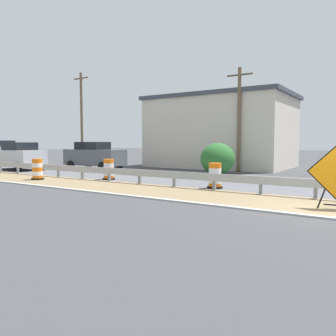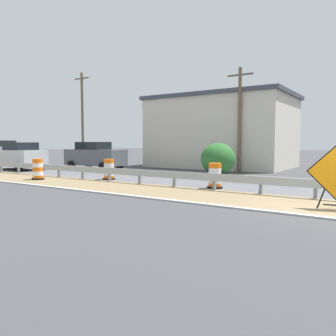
% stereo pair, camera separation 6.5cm
% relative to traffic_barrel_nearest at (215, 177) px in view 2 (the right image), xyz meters
% --- Properties ---
extents(ground_plane, '(160.00, 160.00, 0.00)m').
position_rel_traffic_barrel_nearest_xyz_m(ground_plane, '(-2.53, -4.78, -0.51)').
color(ground_plane, '#3D3D3F').
extents(median_dirt_strip, '(3.38, 120.00, 0.01)m').
position_rel_traffic_barrel_nearest_xyz_m(median_dirt_strip, '(-2.04, -4.78, -0.50)').
color(median_dirt_strip, '#7F6B4C').
rests_on(median_dirt_strip, ground).
extents(curb_near_edge, '(0.20, 120.00, 0.11)m').
position_rel_traffic_barrel_nearest_xyz_m(curb_near_edge, '(-3.83, -4.78, -0.50)').
color(curb_near_edge, '#ADADA8').
rests_on(curb_near_edge, ground).
extents(guardrail_median, '(0.18, 42.01, 0.71)m').
position_rel_traffic_barrel_nearest_xyz_m(guardrail_median, '(-0.59, -2.23, 0.01)').
color(guardrail_median, '#999EA3').
rests_on(guardrail_median, ground).
extents(traffic_barrel_nearest, '(0.69, 0.69, 1.12)m').
position_rel_traffic_barrel_nearest_xyz_m(traffic_barrel_nearest, '(0.00, 0.00, 0.00)').
color(traffic_barrel_nearest, orange).
rests_on(traffic_barrel_nearest, ground).
extents(traffic_barrel_close, '(0.67, 0.67, 1.12)m').
position_rel_traffic_barrel_nearest_xyz_m(traffic_barrel_close, '(0.01, 6.32, 0.00)').
color(traffic_barrel_close, orange).
rests_on(traffic_barrel_close, ground).
extents(traffic_barrel_mid, '(0.67, 0.67, 1.13)m').
position_rel_traffic_barrel_nearest_xyz_m(traffic_barrel_mid, '(-2.12, 9.53, 0.01)').
color(traffic_barrel_mid, orange).
rests_on(traffic_barrel_mid, ground).
extents(car_trailing_near_lane, '(1.96, 4.69, 2.19)m').
position_rel_traffic_barrel_nearest_xyz_m(car_trailing_near_lane, '(5.02, 24.71, 0.59)').
color(car_trailing_near_lane, silver).
rests_on(car_trailing_near_lane, ground).
extents(car_lead_far_lane, '(2.26, 4.29, 2.01)m').
position_rel_traffic_barrel_nearest_xyz_m(car_lead_far_lane, '(1.28, 16.38, 0.50)').
color(car_lead_far_lane, silver).
rests_on(car_lead_far_lane, ground).
extents(car_mid_far_lane, '(2.20, 4.79, 2.05)m').
position_rel_traffic_barrel_nearest_xyz_m(car_mid_far_lane, '(4.66, 12.10, 0.52)').
color(car_mid_far_lane, '#4C5156').
rests_on(car_mid_far_lane, ground).
extents(roadside_shop_near, '(7.59, 11.21, 5.75)m').
position_rel_traffic_barrel_nearest_xyz_m(roadside_shop_near, '(12.32, 5.29, 2.38)').
color(roadside_shop_near, beige).
rests_on(roadside_shop_near, ground).
extents(utility_pole_near, '(0.24, 1.80, 7.05)m').
position_rel_traffic_barrel_nearest_xyz_m(utility_pole_near, '(8.51, 2.26, 3.17)').
color(utility_pole_near, brown).
rests_on(utility_pole_near, ground).
extents(utility_pole_mid, '(0.24, 1.80, 8.35)m').
position_rel_traffic_barrel_nearest_xyz_m(utility_pole_mid, '(8.42, 17.47, 3.82)').
color(utility_pole_mid, brown).
rests_on(utility_pole_mid, ground).
extents(bush_roadside, '(2.15, 2.15, 1.99)m').
position_rel_traffic_barrel_nearest_xyz_m(bush_roadside, '(5.85, 2.59, 0.49)').
color(bush_roadside, '#286028').
rests_on(bush_roadside, ground).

